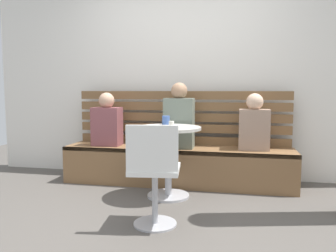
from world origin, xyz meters
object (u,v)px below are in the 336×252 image
(person_child_left, at_px, (254,125))
(cup_espresso_small, at_px, (171,124))
(booth_bench, at_px, (177,165))
(cup_mug_blue, at_px, (166,120))
(cafe_table, at_px, (168,148))
(person_child_middle, at_px, (107,122))
(white_chair, at_px, (154,172))
(person_adult, at_px, (179,119))
(phone_on_table, at_px, (165,127))
(plate_small, at_px, (153,126))

(person_child_left, distance_m, cup_espresso_small, 1.00)
(booth_bench, bearing_deg, cup_mug_blue, -104.49)
(cafe_table, relative_size, person_child_left, 1.16)
(person_child_middle, distance_m, cup_mug_blue, 0.85)
(booth_bench, bearing_deg, white_chair, -88.01)
(cup_mug_blue, bearing_deg, person_child_left, 19.06)
(cup_mug_blue, xyz_separation_m, cup_espresso_small, (0.10, -0.18, -0.02))
(booth_bench, distance_m, person_adult, 0.56)
(cafe_table, xyz_separation_m, phone_on_table, (-0.02, -0.09, 0.23))
(cup_espresso_small, bearing_deg, person_adult, 89.62)
(cup_mug_blue, bearing_deg, person_adult, 69.50)
(white_chair, height_order, plate_small, white_chair)
(booth_bench, height_order, cup_espresso_small, cup_espresso_small)
(cup_espresso_small, bearing_deg, person_child_middle, 152.97)
(person_adult, bearing_deg, cafe_table, -93.43)
(booth_bench, xyz_separation_m, plate_small, (-0.17, -0.51, 0.52))
(cup_mug_blue, distance_m, cup_espresso_small, 0.21)
(person_child_left, bearing_deg, booth_bench, -177.82)
(person_adult, height_order, cup_espresso_small, person_adult)
(cup_espresso_small, height_order, plate_small, cup_espresso_small)
(white_chair, xyz_separation_m, person_adult, (-0.02, 1.30, 0.32))
(booth_bench, relative_size, plate_small, 15.88)
(white_chair, height_order, person_child_middle, person_child_middle)
(booth_bench, xyz_separation_m, phone_on_table, (-0.02, -0.60, 0.52))
(person_child_left, relative_size, phone_on_table, 4.57)
(cafe_table, distance_m, cup_mug_blue, 0.35)
(cup_mug_blue, bearing_deg, phone_on_table, -79.69)
(cup_espresso_small, bearing_deg, person_child_left, 30.80)
(white_chair, bearing_deg, phone_on_table, 95.32)
(cafe_table, xyz_separation_m, person_adult, (0.03, 0.48, 0.26))
(person_child_left, height_order, phone_on_table, person_child_left)
(person_child_middle, height_order, cup_espresso_small, person_child_middle)
(booth_bench, height_order, person_child_middle, person_child_middle)
(booth_bench, relative_size, cafe_table, 3.65)
(phone_on_table, bearing_deg, cup_mug_blue, -10.93)
(person_child_middle, relative_size, cup_espresso_small, 11.54)
(white_chair, height_order, cup_espresso_small, white_chair)
(booth_bench, relative_size, cup_mug_blue, 28.42)
(booth_bench, bearing_deg, cup_espresso_small, -87.51)
(person_adult, height_order, person_child_middle, person_adult)
(white_chair, relative_size, plate_small, 5.00)
(plate_small, bearing_deg, person_adult, 68.19)
(person_child_left, height_order, cup_mug_blue, person_child_left)
(white_chair, xyz_separation_m, person_child_middle, (-0.92, 1.30, 0.26))
(plate_small, relative_size, phone_on_table, 1.21)
(person_adult, bearing_deg, plate_small, -111.81)
(white_chair, xyz_separation_m, cup_mug_blue, (-0.12, 1.03, 0.32))
(plate_small, bearing_deg, cup_espresso_small, 10.73)
(person_child_left, bearing_deg, plate_small, -152.44)
(white_chair, relative_size, phone_on_table, 6.07)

